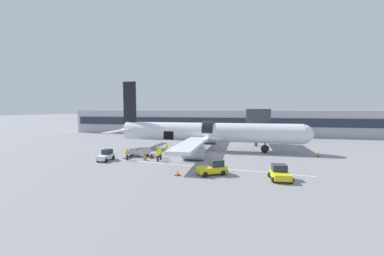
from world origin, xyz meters
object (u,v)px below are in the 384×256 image
(baggage_tug_lead, at_px, (213,168))
(ground_crew_driver, at_px, (158,151))
(suitcase_on_tarmac_upright, at_px, (152,157))
(ground_crew_supervisor, at_px, (127,154))
(ground_crew_loader_b, at_px, (167,149))
(baggage_tug_mid, at_px, (106,156))
(ground_crew_helper, at_px, (158,155))
(baggage_tug_rear, at_px, (280,174))
(ground_crew_loader_a, at_px, (161,154))
(airplane, at_px, (205,133))
(baggage_cart_loading, at_px, (140,153))
(suitcase_on_tarmac_spare, at_px, (145,158))

(baggage_tug_lead, height_order, ground_crew_driver, ground_crew_driver)
(suitcase_on_tarmac_upright, bearing_deg, ground_crew_supervisor, -150.88)
(ground_crew_driver, bearing_deg, ground_crew_loader_b, 76.85)
(ground_crew_driver, height_order, ground_crew_supervisor, ground_crew_driver)
(baggage_tug_mid, distance_m, ground_crew_loader_b, 8.92)
(baggage_tug_lead, bearing_deg, ground_crew_helper, 149.60)
(ground_crew_supervisor, relative_size, suitcase_on_tarmac_upright, 2.51)
(baggage_tug_rear, height_order, ground_crew_loader_a, ground_crew_loader_a)
(airplane, height_order, ground_crew_helper, airplane)
(ground_crew_helper, bearing_deg, baggage_tug_rear, -19.70)
(baggage_cart_loading, distance_m, ground_crew_supervisor, 2.86)
(ground_crew_supervisor, bearing_deg, ground_crew_driver, 37.49)
(ground_crew_helper, bearing_deg, ground_crew_loader_a, 87.28)
(ground_crew_driver, distance_m, suitcase_on_tarmac_upright, 1.40)
(ground_crew_driver, bearing_deg, airplane, 50.39)
(baggage_tug_rear, bearing_deg, ground_crew_helper, 160.30)
(ground_crew_supervisor, bearing_deg, suitcase_on_tarmac_upright, 29.12)
(ground_crew_loader_b, height_order, ground_crew_supervisor, ground_crew_loader_b)
(baggage_tug_mid, bearing_deg, suitcase_on_tarmac_spare, 13.09)
(airplane, height_order, baggage_tug_mid, airplane)
(baggage_tug_lead, xyz_separation_m, ground_crew_loader_b, (-8.40, 9.52, 0.19))
(baggage_cart_loading, distance_m, ground_crew_driver, 3.00)
(suitcase_on_tarmac_spare, bearing_deg, ground_crew_driver, 63.82)
(ground_crew_loader_b, relative_size, suitcase_on_tarmac_spare, 1.97)
(baggage_cart_loading, xyz_separation_m, ground_crew_loader_a, (3.87, -1.60, 0.31))
(airplane, relative_size, baggage_tug_lead, 9.64)
(baggage_tug_lead, distance_m, suitcase_on_tarmac_spare, 11.22)
(ground_crew_driver, bearing_deg, ground_crew_loader_a, -59.45)
(baggage_tug_rear, height_order, baggage_cart_loading, baggage_tug_rear)
(airplane, bearing_deg, baggage_cart_loading, -141.64)
(suitcase_on_tarmac_spare, bearing_deg, airplane, 53.31)
(baggage_tug_lead, distance_m, ground_crew_driver, 11.51)
(baggage_tug_mid, xyz_separation_m, ground_crew_loader_b, (6.82, 5.74, 0.25))
(ground_crew_supervisor, height_order, ground_crew_helper, ground_crew_helper)
(ground_crew_driver, xyz_separation_m, suitcase_on_tarmac_spare, (-1.12, -2.28, -0.56))
(baggage_tug_lead, height_order, baggage_tug_rear, baggage_tug_lead)
(suitcase_on_tarmac_upright, bearing_deg, suitcase_on_tarmac_spare, -113.46)
(airplane, distance_m, ground_crew_loader_a, 10.12)
(ground_crew_loader_a, xyz_separation_m, ground_crew_helper, (-0.05, -1.00, 0.04))
(baggage_cart_loading, xyz_separation_m, ground_crew_helper, (3.82, -2.61, 0.35))
(baggage_tug_lead, height_order, ground_crew_loader_a, ground_crew_loader_a)
(baggage_tug_mid, bearing_deg, suitcase_on_tarmac_upright, 22.95)
(ground_crew_driver, distance_m, suitcase_on_tarmac_spare, 2.61)
(ground_crew_loader_b, bearing_deg, ground_crew_supervisor, -129.27)
(baggage_tug_lead, xyz_separation_m, ground_crew_supervisor, (-12.46, 4.55, 0.12))
(baggage_tug_rear, xyz_separation_m, ground_crew_loader_b, (-15.17, 10.10, 0.24))
(baggage_tug_lead, distance_m, ground_crew_loader_a, 9.87)
(suitcase_on_tarmac_spare, bearing_deg, baggage_tug_lead, -26.35)
(ground_crew_loader_b, height_order, ground_crew_driver, ground_crew_driver)
(airplane, xyz_separation_m, ground_crew_supervisor, (-9.36, -9.75, -2.20))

